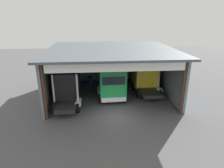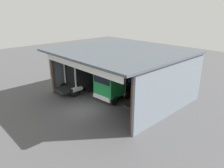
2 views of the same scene
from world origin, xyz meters
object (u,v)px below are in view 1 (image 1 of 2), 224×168
object	(u,v)px
truck_black_center_right_bay	(67,88)
truck_green_right_bay	(112,84)
truck_yellow_left_bay	(146,76)
oil_drum	(90,80)
tool_cart	(123,78)

from	to	relation	value
truck_black_center_right_bay	truck_green_right_bay	xyz separation A→B (m)	(4.37, 1.01, -0.06)
truck_green_right_bay	truck_yellow_left_bay	xyz separation A→B (m)	(4.04, 1.94, 0.17)
truck_green_right_bay	truck_yellow_left_bay	world-z (taller)	truck_yellow_left_bay
truck_yellow_left_bay	oil_drum	bearing A→B (deg)	147.05
truck_black_center_right_bay	tool_cart	xyz separation A→B (m)	(6.40, 7.32, -1.38)
truck_black_center_right_bay	oil_drum	distance (m)	7.27
truck_yellow_left_bay	tool_cart	bearing A→B (deg)	112.86
oil_drum	truck_yellow_left_bay	bearing A→B (deg)	-31.21
truck_black_center_right_bay	truck_green_right_bay	size ratio (longest dim) A/B	0.99
truck_black_center_right_bay	truck_green_right_bay	bearing A→B (deg)	12.01
oil_drum	tool_cart	world-z (taller)	tool_cart
tool_cart	oil_drum	bearing A→B (deg)	-173.93
truck_green_right_bay	tool_cart	distance (m)	6.76
truck_yellow_left_bay	tool_cart	size ratio (longest dim) A/B	4.92
truck_black_center_right_bay	truck_yellow_left_bay	xyz separation A→B (m)	(8.40, 2.95, 0.11)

